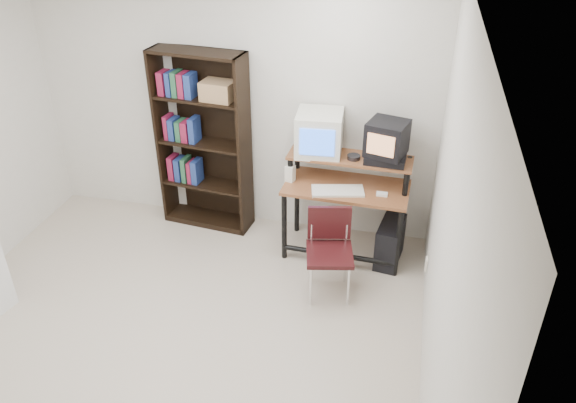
% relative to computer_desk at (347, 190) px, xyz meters
% --- Properties ---
extents(floor, '(4.00, 4.00, 0.01)m').
position_rel_computer_desk_xyz_m(floor, '(-1.21, -1.62, -0.69)').
color(floor, beige).
rests_on(floor, ground).
extents(ceiling, '(4.00, 4.00, 0.01)m').
position_rel_computer_desk_xyz_m(ceiling, '(-1.21, -1.62, 1.92)').
color(ceiling, white).
rests_on(ceiling, back_wall).
extents(back_wall, '(4.00, 0.01, 2.60)m').
position_rel_computer_desk_xyz_m(back_wall, '(-1.21, 0.38, 0.62)').
color(back_wall, silver).
rests_on(back_wall, floor).
extents(right_wall, '(0.01, 4.00, 2.60)m').
position_rel_computer_desk_xyz_m(right_wall, '(0.79, -1.62, 0.62)').
color(right_wall, silver).
rests_on(right_wall, floor).
extents(computer_desk, '(1.16, 0.61, 0.98)m').
position_rel_computer_desk_xyz_m(computer_desk, '(0.00, 0.00, 0.00)').
color(computer_desk, brown).
rests_on(computer_desk, floor).
extents(crt_monitor, '(0.45, 0.45, 0.39)m').
position_rel_computer_desk_xyz_m(crt_monitor, '(-0.30, 0.14, 0.49)').
color(crt_monitor, silver).
rests_on(crt_monitor, computer_desk).
extents(vcr, '(0.37, 0.28, 0.08)m').
position_rel_computer_desk_xyz_m(vcr, '(0.32, 0.06, 0.33)').
color(vcr, black).
rests_on(vcr, computer_desk).
extents(crt_tv, '(0.40, 0.39, 0.31)m').
position_rel_computer_desk_xyz_m(crt_tv, '(0.32, 0.08, 0.52)').
color(crt_tv, black).
rests_on(crt_tv, vcr).
extents(cd_spindle, '(0.12, 0.12, 0.05)m').
position_rel_computer_desk_xyz_m(cd_spindle, '(0.04, 0.05, 0.31)').
color(cd_spindle, '#26262B').
rests_on(cd_spindle, computer_desk).
extents(keyboard, '(0.51, 0.31, 0.03)m').
position_rel_computer_desk_xyz_m(keyboard, '(-0.06, -0.14, 0.06)').
color(keyboard, silver).
rests_on(keyboard, computer_desk).
extents(mousepad, '(0.25, 0.21, 0.01)m').
position_rel_computer_desk_xyz_m(mousepad, '(0.33, -0.11, 0.04)').
color(mousepad, black).
rests_on(mousepad, computer_desk).
extents(mouse, '(0.10, 0.06, 0.03)m').
position_rel_computer_desk_xyz_m(mouse, '(0.33, -0.12, 0.06)').
color(mouse, white).
rests_on(mouse, mousepad).
extents(desk_speaker, '(0.10, 0.09, 0.17)m').
position_rel_computer_desk_xyz_m(desk_speaker, '(-0.53, -0.03, 0.12)').
color(desk_speaker, silver).
rests_on(desk_speaker, computer_desk).
extents(pc_tower, '(0.26, 0.47, 0.42)m').
position_rel_computer_desk_xyz_m(pc_tower, '(0.45, -0.07, -0.47)').
color(pc_tower, black).
rests_on(pc_tower, floor).
extents(school_chair, '(0.47, 0.47, 0.79)m').
position_rel_computer_desk_xyz_m(school_chair, '(-0.05, -0.62, -0.20)').
color(school_chair, black).
rests_on(school_chair, floor).
extents(bookshelf, '(0.95, 0.41, 1.84)m').
position_rel_computer_desk_xyz_m(bookshelf, '(-1.47, 0.24, 0.26)').
color(bookshelf, black).
rests_on(bookshelf, floor).
extents(wall_outlet, '(0.02, 0.08, 0.12)m').
position_rel_computer_desk_xyz_m(wall_outlet, '(0.78, -0.47, -0.38)').
color(wall_outlet, beige).
rests_on(wall_outlet, right_wall).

